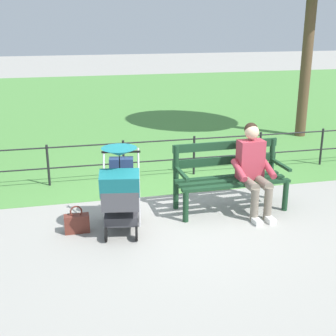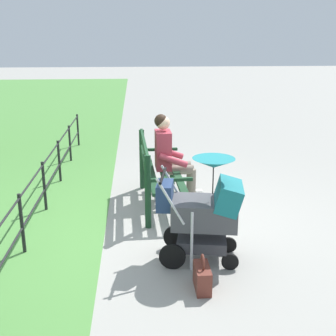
{
  "view_description": "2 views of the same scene",
  "coord_description": "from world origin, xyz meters",
  "px_view_note": "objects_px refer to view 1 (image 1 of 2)",
  "views": [
    {
      "loc": [
        1.62,
        5.8,
        2.66
      ],
      "look_at": [
        0.27,
        0.13,
        0.76
      ],
      "focal_mm": 49.38,
      "sensor_mm": 36.0,
      "label": 1
    },
    {
      "loc": [
        5.11,
        -0.38,
        2.34
      ],
      "look_at": [
        -0.0,
        -0.0,
        0.76
      ],
      "focal_mm": 46.1,
      "sensor_mm": 36.0,
      "label": 2
    }
  ],
  "objects_px": {
    "stroller": "(121,189)",
    "handbag": "(77,223)",
    "park_bench": "(229,173)",
    "person_on_bench": "(253,167)"
  },
  "relations": [
    {
      "from": "person_on_bench",
      "to": "stroller",
      "type": "relative_size",
      "value": 1.11
    },
    {
      "from": "stroller",
      "to": "handbag",
      "type": "relative_size",
      "value": 3.11
    },
    {
      "from": "person_on_bench",
      "to": "park_bench",
      "type": "bearing_deg",
      "value": -39.93
    },
    {
      "from": "park_bench",
      "to": "handbag",
      "type": "distance_m",
      "value": 2.26
    },
    {
      "from": "park_bench",
      "to": "stroller",
      "type": "height_order",
      "value": "stroller"
    },
    {
      "from": "park_bench",
      "to": "stroller",
      "type": "bearing_deg",
      "value": 15.01
    },
    {
      "from": "person_on_bench",
      "to": "handbag",
      "type": "distance_m",
      "value": 2.53
    },
    {
      "from": "park_bench",
      "to": "stroller",
      "type": "relative_size",
      "value": 1.41
    },
    {
      "from": "stroller",
      "to": "handbag",
      "type": "distance_m",
      "value": 0.74
    },
    {
      "from": "park_bench",
      "to": "handbag",
      "type": "xyz_separation_m",
      "value": [
        2.2,
        0.33,
        -0.4
      ]
    }
  ]
}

